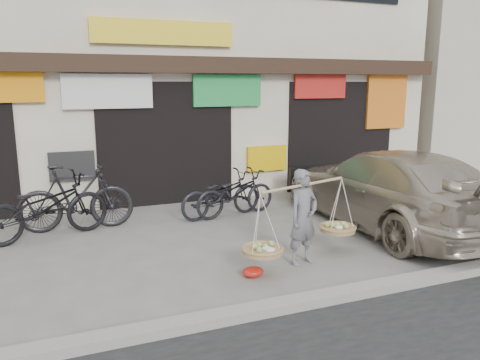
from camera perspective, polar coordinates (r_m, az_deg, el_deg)
name	(u,v)px	position (r m, az deg, el deg)	size (l,w,h in m)	color
ground	(220,255)	(7.48, -2.50, -9.15)	(70.00, 70.00, 0.00)	gray
kerb	(275,307)	(5.77, 4.28, -15.18)	(70.00, 0.25, 0.12)	gray
shophouse_block	(140,53)	(13.25, -12.13, 14.87)	(14.00, 6.32, 7.00)	beige
street_vendor	(303,221)	(7.02, 7.71, -5.03)	(2.09, 1.02, 1.44)	slate
bike_0	(45,207)	(8.76, -22.68, -3.03)	(0.76, 2.17, 1.14)	black
bike_1	(76,197)	(9.06, -19.39, -2.02)	(0.58, 2.05, 1.23)	black
bike_2	(221,194)	(9.41, -2.31, -1.76)	(0.62, 1.79, 0.94)	black
bike_3	(235,193)	(9.52, -0.57, -1.61)	(0.62, 1.79, 0.94)	black
suv	(388,188)	(9.22, 17.54, -0.93)	(2.11, 5.07, 1.46)	#B2A48F
red_bag	(253,272)	(6.68, 1.59, -11.13)	(0.31, 0.25, 0.14)	red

